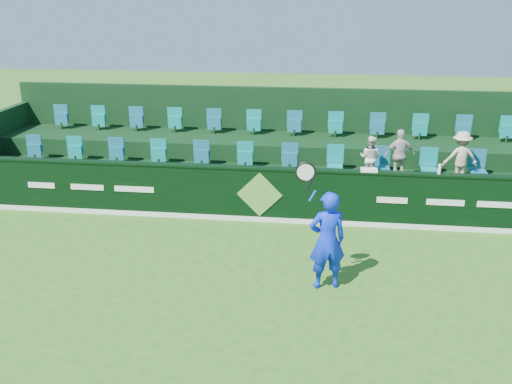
# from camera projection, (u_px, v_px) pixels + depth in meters

# --- Properties ---
(ground) EXTENTS (60.00, 60.00, 0.00)m
(ground) POSITION_uv_depth(u_px,v_px,m) (234.00, 304.00, 10.18)
(ground) COLOR #316217
(ground) RESTS_ON ground
(sponsor_hoarding) EXTENTS (16.00, 0.25, 1.35)m
(sponsor_hoarding) POSITION_uv_depth(u_px,v_px,m) (260.00, 194.00, 13.70)
(sponsor_hoarding) COLOR black
(sponsor_hoarding) RESTS_ON ground
(stand_tier_front) EXTENTS (16.00, 2.00, 0.80)m
(stand_tier_front) POSITION_uv_depth(u_px,v_px,m) (265.00, 190.00, 14.82)
(stand_tier_front) COLOR black
(stand_tier_front) RESTS_ON ground
(stand_tier_back) EXTENTS (16.00, 1.80, 1.30)m
(stand_tier_back) POSITION_uv_depth(u_px,v_px,m) (272.00, 160.00, 16.51)
(stand_tier_back) COLOR black
(stand_tier_back) RESTS_ON ground
(stand_rear) EXTENTS (16.00, 4.10, 2.60)m
(stand_rear) POSITION_uv_depth(u_px,v_px,m) (274.00, 137.00, 16.74)
(stand_rear) COLOR black
(stand_rear) RESTS_ON ground
(seat_row_front) EXTENTS (13.50, 0.50, 0.60)m
(seat_row_front) POSITION_uv_depth(u_px,v_px,m) (267.00, 160.00, 14.96)
(seat_row_front) COLOR #17657D
(seat_row_front) RESTS_ON stand_tier_front
(seat_row_back) EXTENTS (13.50, 0.50, 0.60)m
(seat_row_back) POSITION_uv_depth(u_px,v_px,m) (274.00, 126.00, 16.47)
(seat_row_back) COLOR #17657D
(seat_row_back) RESTS_ON stand_tier_back
(tennis_player) EXTENTS (1.08, 0.63, 2.54)m
(tennis_player) POSITION_uv_depth(u_px,v_px,m) (327.00, 240.00, 10.48)
(tennis_player) COLOR #0E2BF0
(tennis_player) RESTS_ON ground
(spectator_left) EXTENTS (0.66, 0.60, 1.11)m
(spectator_left) POSITION_uv_depth(u_px,v_px,m) (370.00, 158.00, 14.21)
(spectator_left) COLOR white
(spectator_left) RESTS_ON stand_tier_front
(spectator_middle) EXTENTS (0.81, 0.47, 1.30)m
(spectator_middle) POSITION_uv_depth(u_px,v_px,m) (400.00, 155.00, 14.09)
(spectator_middle) COLOR beige
(spectator_middle) RESTS_ON stand_tier_front
(spectator_right) EXTENTS (0.88, 0.57, 1.29)m
(spectator_right) POSITION_uv_depth(u_px,v_px,m) (461.00, 157.00, 13.92)
(spectator_right) COLOR #C9B78E
(spectator_right) RESTS_ON stand_tier_front
(towel) EXTENTS (0.38, 0.25, 0.06)m
(towel) POSITION_uv_depth(u_px,v_px,m) (369.00, 170.00, 13.16)
(towel) COLOR white
(towel) RESTS_ON sponsor_hoarding
(drinks_bottle) EXTENTS (0.07, 0.07, 0.23)m
(drinks_bottle) POSITION_uv_depth(u_px,v_px,m) (439.00, 169.00, 12.95)
(drinks_bottle) COLOR white
(drinks_bottle) RESTS_ON sponsor_hoarding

